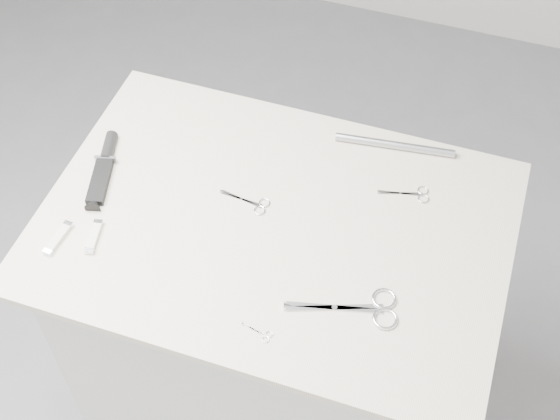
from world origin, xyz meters
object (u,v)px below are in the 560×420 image
(tiny_scissors, at_px, (261,333))
(pocket_knife_a, at_px, (58,238))
(pocket_knife_b, at_px, (94,237))
(sheathed_knife, at_px, (104,165))
(large_shears, at_px, (367,308))
(metal_rail, at_px, (395,145))
(plinth, at_px, (275,333))
(embroidery_scissors_a, at_px, (413,194))
(embroidery_scissors_b, at_px, (253,203))

(tiny_scissors, xyz_separation_m, pocket_knife_a, (-0.48, 0.08, 0.00))
(pocket_knife_b, bearing_deg, tiny_scissors, -116.28)
(tiny_scissors, xyz_separation_m, sheathed_knife, (-0.48, 0.29, 0.01))
(large_shears, xyz_separation_m, metal_rail, (-0.05, 0.44, 0.01))
(large_shears, height_order, metal_rail, metal_rail)
(plinth, distance_m, sheathed_knife, 0.63)
(embroidery_scissors_a, bearing_deg, pocket_knife_b, -165.72)
(embroidery_scissors_b, height_order, pocket_knife_a, pocket_knife_a)
(sheathed_knife, bearing_deg, tiny_scissors, -136.72)
(large_shears, xyz_separation_m, pocket_knife_a, (-0.66, -0.04, 0.00))
(large_shears, bearing_deg, metal_rail, 79.67)
(large_shears, xyz_separation_m, sheathed_knife, (-0.66, 0.17, 0.00))
(sheathed_knife, height_order, pocket_knife_a, sheathed_knife)
(large_shears, height_order, tiny_scissors, large_shears)
(pocket_knife_b, bearing_deg, pocket_knife_a, 99.43)
(large_shears, relative_size, metal_rail, 0.81)
(pocket_knife_a, bearing_deg, metal_rail, -46.99)
(embroidery_scissors_b, bearing_deg, large_shears, -23.98)
(embroidery_scissors_a, relative_size, pocket_knife_b, 1.31)
(tiny_scissors, distance_m, sheathed_knife, 0.56)
(metal_rail, bearing_deg, pocket_knife_b, -139.68)
(sheathed_knife, distance_m, pocket_knife_b, 0.20)
(tiny_scissors, bearing_deg, sheathed_knife, 161.01)
(embroidery_scissors_a, distance_m, sheathed_knife, 0.70)
(pocket_knife_b, distance_m, metal_rail, 0.71)
(plinth, distance_m, pocket_knife_b, 0.61)
(pocket_knife_b, bearing_deg, embroidery_scissors_a, -73.46)
(embroidery_scissors_a, distance_m, tiny_scissors, 0.48)
(large_shears, distance_m, pocket_knife_a, 0.66)
(pocket_knife_a, height_order, metal_rail, metal_rail)
(plinth, xyz_separation_m, metal_rail, (0.19, 0.30, 0.48))
(embroidery_scissors_a, bearing_deg, plinth, -160.84)
(pocket_knife_a, relative_size, metal_rail, 0.33)
(embroidery_scissors_b, bearing_deg, pocket_knife_b, -138.84)
(embroidery_scissors_b, bearing_deg, embroidery_scissors_a, 29.59)
(embroidery_scissors_b, relative_size, tiny_scissors, 1.76)
(tiny_scissors, relative_size, pocket_knife_a, 0.72)
(plinth, height_order, tiny_scissors, tiny_scissors)
(embroidery_scissors_b, height_order, pocket_knife_b, pocket_knife_b)
(large_shears, xyz_separation_m, embroidery_scissors_a, (0.02, 0.32, -0.00))
(pocket_knife_b, xyz_separation_m, metal_rail, (0.54, 0.46, 0.00))
(embroidery_scissors_a, relative_size, sheathed_knife, 0.54)
(plinth, xyz_separation_m, embroidery_scissors_b, (-0.06, 0.04, 0.47))
(pocket_knife_b, bearing_deg, sheathed_knife, 8.40)
(sheathed_knife, bearing_deg, pocket_knife_a, 164.68)
(plinth, height_order, metal_rail, metal_rail)
(pocket_knife_a, bearing_deg, embroidery_scissors_b, -53.39)
(embroidery_scissors_a, xyz_separation_m, pocket_knife_a, (-0.68, -0.36, 0.00))
(large_shears, distance_m, tiny_scissors, 0.22)
(embroidery_scissors_a, bearing_deg, pocket_knife_a, -166.40)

